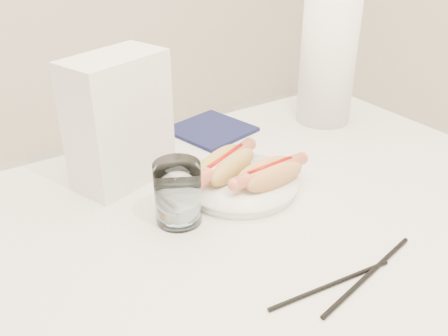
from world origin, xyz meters
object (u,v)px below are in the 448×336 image
water_glass (178,193)px  table (242,239)px  napkin_box (119,121)px  hotdog_right (270,174)px  paper_towel_roll (328,62)px  hotdog_left (226,165)px  plate (240,185)px

water_glass → table: bearing=-21.5°
table → napkin_box: 0.32m
hotdog_right → paper_towel_roll: paper_towel_roll is taller
napkin_box → paper_towel_roll: 0.54m
hotdog_left → paper_towel_roll: size_ratio=0.60×
table → paper_towel_roll: size_ratio=4.05×
plate → water_glass: (-0.15, -0.03, 0.05)m
table → water_glass: (-0.11, 0.04, 0.12)m
paper_towel_roll → hotdog_right: bearing=-148.4°
table → hotdog_right: 0.13m
hotdog_left → napkin_box: napkin_box is taller
plate → napkin_box: 0.26m
table → plate: bearing=57.7°
hotdog_left → napkin_box: (-0.16, 0.13, 0.08)m
plate → napkin_box: napkin_box is taller
water_glass → paper_towel_roll: paper_towel_roll is taller
hotdog_left → paper_towel_roll: (0.38, 0.13, 0.11)m
hotdog_left → hotdog_right: 0.09m
hotdog_left → hotdog_right: bearing=-78.0°
table → plate: plate is taller
water_glass → napkin_box: napkin_box is taller
water_glass → napkin_box: size_ratio=0.44×
table → hotdog_left: size_ratio=6.72×
table → hotdog_right: hotdog_right is taller
napkin_box → paper_towel_roll: bearing=-18.3°
paper_towel_roll → napkin_box: bearing=-179.9°
plate → napkin_box: bearing=136.1°
table → hotdog_right: (0.08, 0.03, 0.10)m
table → paper_towel_roll: 0.52m
plate → hotdog_left: hotdog_left is taller
plate → water_glass: bearing=-169.3°
hotdog_left → paper_towel_roll: paper_towel_roll is taller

